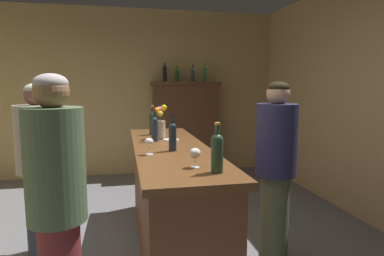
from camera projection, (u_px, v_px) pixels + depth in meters
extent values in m
cube|color=tan|center=(123.00, 93.00, 5.66)|extent=(5.37, 0.12, 2.80)
cube|color=brown|center=(171.00, 201.00, 3.08)|extent=(0.58, 2.36, 0.93)
cube|color=brown|center=(171.00, 149.00, 3.02)|extent=(0.66, 2.45, 0.05)
cube|color=#51311F|center=(186.00, 129.00, 5.68)|extent=(1.08, 0.31, 1.59)
cube|color=#4D311C|center=(185.00, 84.00, 5.58)|extent=(1.16, 0.37, 0.06)
cylinder|color=#274530|center=(217.00, 156.00, 2.09)|extent=(0.08, 0.08, 0.21)
sphere|color=#274530|center=(217.00, 140.00, 2.08)|extent=(0.08, 0.08, 0.08)
cylinder|color=#274530|center=(217.00, 132.00, 2.07)|extent=(0.03, 0.03, 0.09)
cylinder|color=gold|center=(217.00, 124.00, 2.07)|extent=(0.04, 0.04, 0.02)
cylinder|color=#1F3219|center=(153.00, 125.00, 3.70)|extent=(0.07, 0.07, 0.22)
sphere|color=#1F3219|center=(152.00, 115.00, 3.69)|extent=(0.07, 0.07, 0.07)
cylinder|color=#1F3219|center=(152.00, 111.00, 3.68)|extent=(0.03, 0.03, 0.10)
cylinder|color=gold|center=(152.00, 106.00, 3.67)|extent=(0.03, 0.03, 0.02)
cylinder|color=#212E3E|center=(155.00, 131.00, 3.27)|extent=(0.07, 0.07, 0.21)
sphere|color=#212E3E|center=(154.00, 120.00, 3.26)|extent=(0.07, 0.07, 0.07)
cylinder|color=#212E3E|center=(154.00, 115.00, 3.25)|extent=(0.03, 0.03, 0.10)
cylinder|color=#AD1B22|center=(154.00, 110.00, 3.25)|extent=(0.03, 0.03, 0.02)
cylinder|color=#182533|center=(173.00, 139.00, 2.79)|extent=(0.07, 0.07, 0.20)
sphere|color=#182533|center=(173.00, 127.00, 2.78)|extent=(0.07, 0.07, 0.07)
cylinder|color=#182533|center=(172.00, 121.00, 2.77)|extent=(0.02, 0.02, 0.10)
cylinder|color=black|center=(172.00, 115.00, 2.76)|extent=(0.02, 0.02, 0.02)
cylinder|color=white|center=(195.00, 167.00, 2.24)|extent=(0.06, 0.06, 0.00)
cylinder|color=white|center=(195.00, 162.00, 2.23)|extent=(0.01, 0.01, 0.06)
ellipsoid|color=white|center=(195.00, 153.00, 2.22)|extent=(0.08, 0.08, 0.07)
ellipsoid|color=maroon|center=(195.00, 156.00, 2.23)|extent=(0.06, 0.06, 0.03)
cylinder|color=white|center=(149.00, 154.00, 2.65)|extent=(0.07, 0.07, 0.00)
cylinder|color=white|center=(149.00, 150.00, 2.64)|extent=(0.01, 0.01, 0.07)
ellipsoid|color=white|center=(149.00, 142.00, 2.63)|extent=(0.07, 0.07, 0.06)
cylinder|color=tan|center=(160.00, 130.00, 3.41)|extent=(0.12, 0.12, 0.19)
cylinder|color=#38602D|center=(164.00, 118.00, 3.40)|extent=(0.01, 0.01, 0.21)
sphere|color=yellow|center=(164.00, 108.00, 3.39)|extent=(0.06, 0.06, 0.06)
cylinder|color=#38602D|center=(160.00, 119.00, 3.44)|extent=(0.01, 0.01, 0.18)
sphere|color=#D64C8A|center=(160.00, 110.00, 3.43)|extent=(0.07, 0.07, 0.07)
cylinder|color=#38602D|center=(157.00, 119.00, 3.39)|extent=(0.01, 0.01, 0.19)
sphere|color=#EEAB10|center=(157.00, 110.00, 3.37)|extent=(0.06, 0.06, 0.06)
cylinder|color=#38602D|center=(160.00, 121.00, 3.35)|extent=(0.01, 0.01, 0.15)
sphere|color=yellow|center=(160.00, 114.00, 3.34)|extent=(0.06, 0.06, 0.06)
cylinder|color=white|center=(171.00, 140.00, 3.33)|extent=(0.16, 0.16, 0.01)
cylinder|color=black|center=(165.00, 75.00, 5.49)|extent=(0.07, 0.07, 0.24)
sphere|color=black|center=(165.00, 67.00, 5.48)|extent=(0.07, 0.07, 0.07)
cylinder|color=black|center=(165.00, 65.00, 5.47)|extent=(0.02, 0.02, 0.09)
cylinder|color=gold|center=(165.00, 62.00, 5.47)|extent=(0.03, 0.03, 0.02)
cylinder|color=#1A3517|center=(178.00, 76.00, 5.54)|extent=(0.07, 0.07, 0.18)
sphere|color=#1A3517|center=(177.00, 71.00, 5.53)|extent=(0.07, 0.07, 0.07)
cylinder|color=#1A3517|center=(177.00, 68.00, 5.52)|extent=(0.03, 0.03, 0.08)
cylinder|color=gold|center=(177.00, 65.00, 5.52)|extent=(0.03, 0.03, 0.02)
cylinder|color=#212D31|center=(193.00, 76.00, 5.59)|extent=(0.07, 0.07, 0.19)
sphere|color=#212D31|center=(193.00, 71.00, 5.58)|extent=(0.07, 0.07, 0.07)
cylinder|color=#212D31|center=(193.00, 68.00, 5.58)|extent=(0.02, 0.02, 0.08)
cylinder|color=black|center=(193.00, 65.00, 5.57)|extent=(0.03, 0.03, 0.02)
cylinder|color=#2A5128|center=(206.00, 75.00, 5.64)|extent=(0.06, 0.06, 0.23)
sphere|color=#2A5128|center=(206.00, 68.00, 5.62)|extent=(0.06, 0.06, 0.06)
cylinder|color=#2A5128|center=(206.00, 65.00, 5.62)|extent=(0.02, 0.02, 0.10)
cylinder|color=gold|center=(206.00, 62.00, 5.61)|extent=(0.02, 0.02, 0.02)
cylinder|color=#2A3443|center=(43.00, 213.00, 2.99)|extent=(0.28, 0.28, 0.77)
cylinder|color=#9F9887|center=(39.00, 139.00, 2.91)|extent=(0.39, 0.39, 0.59)
sphere|color=brown|center=(36.00, 95.00, 2.86)|extent=(0.20, 0.20, 0.20)
ellipsoid|color=#B3B79D|center=(36.00, 89.00, 2.85)|extent=(0.19, 0.19, 0.11)
cylinder|color=#4C6344|center=(55.00, 165.00, 1.72)|extent=(0.31, 0.31, 0.60)
sphere|color=#926A47|center=(51.00, 91.00, 1.67)|extent=(0.18, 0.18, 0.18)
ellipsoid|color=#AFA3A4|center=(51.00, 83.00, 1.66)|extent=(0.17, 0.17, 0.10)
cylinder|color=#505F46|center=(274.00, 220.00, 2.84)|extent=(0.24, 0.24, 0.79)
cylinder|color=#282850|center=(277.00, 140.00, 2.75)|extent=(0.34, 0.34, 0.60)
sphere|color=tan|center=(278.00, 93.00, 2.70)|extent=(0.19, 0.19, 0.19)
ellipsoid|color=black|center=(278.00, 88.00, 2.69)|extent=(0.18, 0.18, 0.10)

